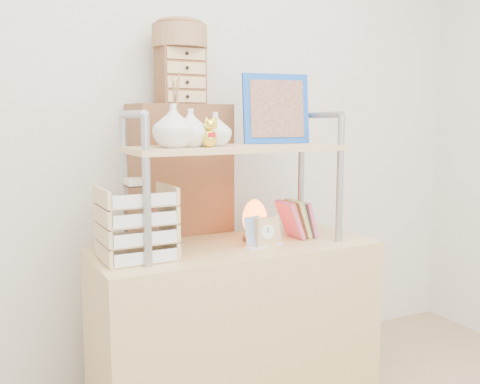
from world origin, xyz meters
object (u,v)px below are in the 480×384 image
(desk, at_px, (235,329))
(salt_lamp, at_px, (255,220))
(cabinet, at_px, (181,246))
(letter_tray, at_px, (138,227))

(desk, height_order, salt_lamp, salt_lamp)
(desk, distance_m, salt_lamp, 0.48)
(desk, bearing_deg, cabinet, 105.64)
(cabinet, bearing_deg, salt_lamp, -60.26)
(cabinet, height_order, salt_lamp, cabinet)
(cabinet, distance_m, salt_lamp, 0.43)
(desk, xyz_separation_m, letter_tray, (-0.43, -0.03, 0.50))
(desk, relative_size, cabinet, 0.89)
(cabinet, xyz_separation_m, letter_tray, (-0.33, -0.40, 0.20))
(desk, relative_size, letter_tray, 3.83)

